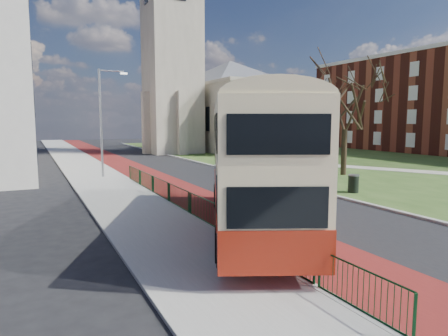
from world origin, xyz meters
TOP-DOWN VIEW (x-y plane):
  - ground at (0.00, 0.00)m, footprint 160.00×160.00m
  - road_carriageway at (1.50, 20.00)m, footprint 9.00×120.00m
  - bus_lane at (-1.20, 20.00)m, footprint 3.40×120.00m
  - pavement_west at (-5.00, 20.00)m, footprint 4.00×120.00m
  - kerb_west at (-3.00, 20.00)m, footprint 0.25×120.00m
  - kerb_east at (6.10, 22.00)m, footprint 0.25×80.00m
  - grass_green at (26.00, 22.00)m, footprint 40.00×80.00m
  - footpath at (20.00, 10.00)m, footprint 18.84×32.82m
  - pedestrian_railing at (-2.95, 4.00)m, footprint 0.07×24.00m
  - gothic_church at (12.56, 38.00)m, footprint 16.38×18.00m
  - streetlamp at (-4.35, 18.00)m, footprint 2.13×0.18m
  - bus at (-1.57, 0.63)m, footprint 7.81×12.55m
  - winter_tree_near at (13.02, 11.21)m, footprint 7.09×7.09m
  - winter_tree_far at (19.74, 25.05)m, footprint 6.70×6.70m
  - litter_bin at (8.00, 4.93)m, footprint 0.73×0.73m

SIDE VIEW (x-z plane):
  - ground at x=0.00m, z-range 0.00..0.00m
  - road_carriageway at x=1.50m, z-range 0.00..0.01m
  - bus_lane at x=-1.20m, z-range 0.00..0.01m
  - grass_green at x=26.00m, z-range 0.00..0.04m
  - footpath at x=20.00m, z-range 0.04..0.07m
  - pavement_west at x=-5.00m, z-range 0.00..0.12m
  - kerb_west at x=-3.00m, z-range 0.00..0.13m
  - kerb_east at x=6.10m, z-range 0.00..0.13m
  - pedestrian_railing at x=-2.95m, z-range -0.01..1.11m
  - litter_bin at x=8.00m, z-range 0.04..1.13m
  - bus at x=-1.57m, z-range 0.37..5.59m
  - streetlamp at x=-4.35m, z-range 0.59..8.59m
  - winter_tree_far at x=19.74m, z-range 1.80..10.91m
  - winter_tree_near at x=13.02m, z-range 1.83..11.13m
  - gothic_church at x=12.56m, z-range -6.87..33.13m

